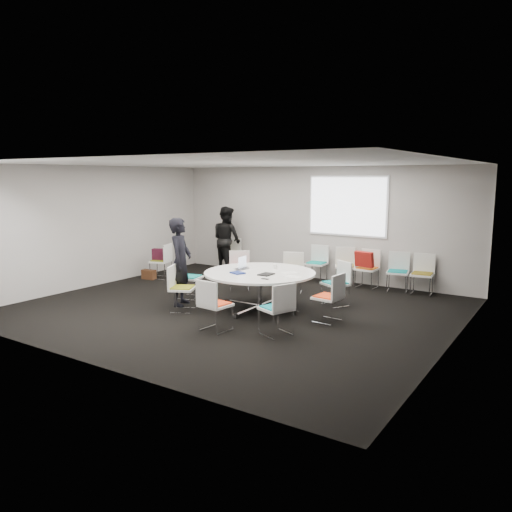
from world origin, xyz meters
The scene contains 31 objects.
room_shell centered at (0.09, 0.00, 1.40)m, with size 8.08×7.08×2.88m.
conference_table centered at (0.40, 0.23, 0.53)m, with size 2.15×2.15×0.73m.
projection_screen centered at (0.80, 3.46, 1.85)m, with size 1.90×0.03×1.35m, color white.
chair_ring_a centered at (1.90, 0.13, 0.28)m, with size 0.48×0.50×0.88m.
chair_ring_b centered at (1.54, 1.26, 0.28)m, with size 0.62×0.62×0.88m.
chair_ring_c centered at (0.25, 1.78, 0.28)m, with size 0.59×0.58×0.88m.
chair_ring_d centered at (-0.84, 1.31, 0.28)m, with size 0.64×0.63×0.88m.
chair_ring_e centered at (-1.31, 0.13, 0.28)m, with size 0.55×0.56×0.88m.
chair_ring_f centered at (-0.74, -0.75, 0.28)m, with size 0.60×0.61×0.88m.
chair_ring_g centered at (0.55, -1.38, 0.28)m, with size 0.50×0.49×0.88m.
chair_ring_h centered at (1.53, -1.02, 0.28)m, with size 0.59×0.59×0.88m.
chair_back_a centered at (0.19, 3.13, 0.28)m, with size 0.48×0.47×0.88m.
chair_back_b centered at (0.92, 3.16, 0.28)m, with size 0.60×0.60×0.88m.
chair_back_c centered at (1.48, 3.15, 0.28)m, with size 0.48×0.47×0.88m.
chair_back_d centered at (2.19, 3.12, 0.28)m, with size 0.54×0.53×0.88m.
chair_back_e centered at (2.72, 3.17, 0.28)m, with size 0.50×0.49×0.88m.
chair_spare_left centered at (-3.25, 1.31, 0.28)m, with size 0.57×0.57×0.88m.
chair_person_back centered at (-2.42, 3.12, 0.28)m, with size 0.52×0.51×0.88m.
person_main centered at (-1.08, -0.39, 0.88)m, with size 0.64×0.42×1.75m, color black.
person_back centered at (-2.41, 2.96, 0.88)m, with size 0.86×0.67×1.77m, color black.
laptop centered at (0.00, 0.26, 0.74)m, with size 0.36×0.23×0.03m, color #333338.
laptop_lid centered at (-0.08, 0.33, 0.86)m, with size 0.30×0.02×0.22m, color silver.
notebook_black centered at (0.66, 0.05, 0.74)m, with size 0.22×0.30×0.02m, color black.
tablet_folio centered at (0.13, -0.14, 0.74)m, with size 0.26×0.20×0.03m, color navy.
papers_right centered at (0.93, 0.45, 0.73)m, with size 0.30×0.21×0.00m, color white.
papers_front centered at (1.18, 0.16, 0.73)m, with size 0.30×0.21×0.00m, color white.
cup centered at (0.48, 0.67, 0.78)m, with size 0.08×0.08×0.09m, color white.
phone centered at (0.85, -0.29, 0.73)m, with size 0.14×0.07×0.01m, color black.
maroon_bag centered at (-3.27, 1.31, 0.62)m, with size 0.40×0.14×0.28m, color #3F1121.
brown_bag centered at (-3.46, 1.07, 0.12)m, with size 0.36×0.16×0.24m, color #482917.
red_jacket centered at (1.48, 2.92, 0.70)m, with size 0.44×0.10×0.35m, color maroon.
Camera 1 is at (5.51, -7.72, 2.55)m, focal length 35.00 mm.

